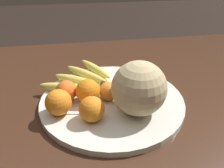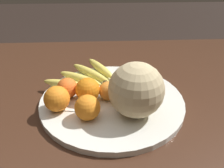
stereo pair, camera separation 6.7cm
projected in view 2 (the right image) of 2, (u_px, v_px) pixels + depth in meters
The scene contains 10 objects.
kitchen_table at pixel (99, 120), 0.76m from camera, with size 1.70×1.14×0.77m.
fruit_bowl at pixel (112, 100), 0.70m from camera, with size 0.45×0.45×0.02m.
melon at pixel (136, 90), 0.59m from camera, with size 0.15×0.15×0.15m.
banana_bunch at pixel (86, 76), 0.79m from camera, with size 0.26×0.26×0.03m.
orange_front_left at pixel (88, 90), 0.66m from camera, with size 0.08×0.08×0.08m.
orange_front_right at pixel (87, 108), 0.59m from camera, with size 0.07×0.07×0.07m.
orange_mid_center at pixel (67, 89), 0.68m from camera, with size 0.06×0.06×0.06m.
orange_back_left at pixel (57, 99), 0.62m from camera, with size 0.07×0.07×0.07m.
orange_back_right at pixel (108, 91), 0.67m from camera, with size 0.06×0.06×0.06m.
produce_tag at pixel (73, 108), 0.64m from camera, with size 0.10×0.05×0.00m.
Camera 2 is at (-0.01, 0.59, 1.18)m, focal length 35.00 mm.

